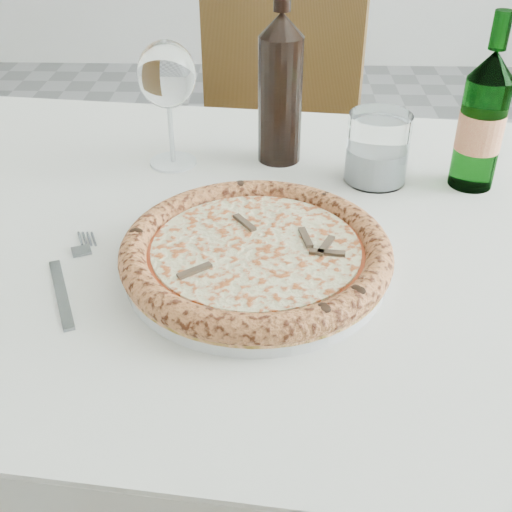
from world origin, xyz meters
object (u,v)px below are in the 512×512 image
object	(u,v)px
tumbler	(377,153)
wine_bottle	(280,87)
beer_bottle	(482,121)
chair_far	(269,145)
plate	(256,264)
dining_table	(258,285)
pizza	(256,251)
wine_glass	(167,78)

from	to	relation	value
tumbler	wine_bottle	bearing A→B (deg)	154.12
beer_bottle	wine_bottle	world-z (taller)	wine_bottle
beer_bottle	wine_bottle	size ratio (longest dim) A/B	0.90
chair_far	plate	distance (m)	0.89
dining_table	wine_bottle	size ratio (longest dim) A/B	5.48
dining_table	tumbler	distance (m)	0.25
plate	pizza	bearing A→B (deg)	147.99
tumbler	beer_bottle	world-z (taller)	beer_bottle
wine_glass	beer_bottle	xyz separation A→B (m)	(0.43, -0.06, -0.04)
dining_table	plate	distance (m)	0.14
chair_far	pizza	size ratio (longest dim) A/B	3.02
chair_far	wine_bottle	distance (m)	0.65
pizza	wine_bottle	distance (m)	0.31
dining_table	plate	world-z (taller)	plate
wine_bottle	tumbler	bearing A→B (deg)	-25.88
tumbler	wine_bottle	world-z (taller)	wine_bottle
tumbler	beer_bottle	bearing A→B (deg)	-4.21
wine_glass	wine_bottle	xyz separation A→B (m)	(0.16, 0.02, -0.02)
chair_far	plate	size ratio (longest dim) A/B	3.13
dining_table	beer_bottle	size ratio (longest dim) A/B	6.08
pizza	wine_glass	world-z (taller)	wine_glass
beer_bottle	tumbler	bearing A→B (deg)	175.79
plate	tumbler	world-z (taller)	tumbler
chair_far	wine_bottle	bearing A→B (deg)	-87.95
pizza	wine_glass	bearing A→B (deg)	115.57
wine_bottle	dining_table	bearing A→B (deg)	-97.41
chair_far	beer_bottle	size ratio (longest dim) A/B	3.90
chair_far	wine_bottle	size ratio (longest dim) A/B	3.52
dining_table	wine_glass	bearing A→B (deg)	126.64
pizza	wine_bottle	bearing A→B (deg)	85.03
chair_far	wine_glass	world-z (taller)	wine_glass
chair_far	wine_bottle	xyz separation A→B (m)	(0.02, -0.56, 0.34)
tumbler	wine_glass	bearing A→B (deg)	171.25
pizza	tumbler	size ratio (longest dim) A/B	3.11
pizza	dining_table	bearing A→B (deg)	90.00
tumbler	wine_bottle	distance (m)	0.17
wine_glass	dining_table	bearing A→B (deg)	-53.36
dining_table	chair_far	xyz separation A→B (m)	(0.01, 0.76, -0.13)
plate	beer_bottle	xyz separation A→B (m)	(0.30, 0.22, 0.09)
pizza	beer_bottle	bearing A→B (deg)	36.92
plate	tumbler	bearing A→B (deg)	54.98
wine_glass	beer_bottle	distance (m)	0.44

